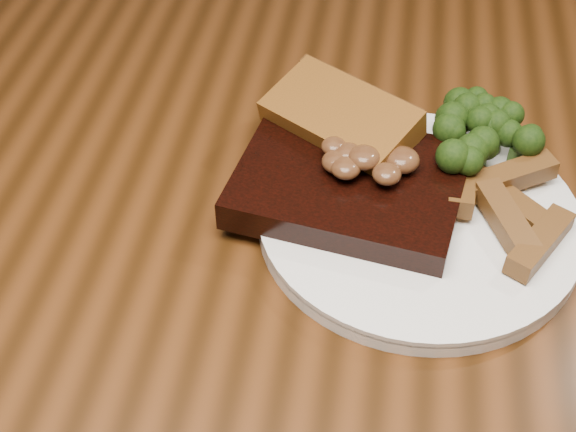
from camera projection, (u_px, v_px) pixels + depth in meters
The scene contains 9 objects.
dining_table at pixel (287, 317), 0.69m from camera, with size 1.60×0.90×0.75m.
chair_far at pixel (505, 139), 1.19m from camera, with size 0.39×0.39×0.81m.
plate at pixel (418, 220), 0.63m from camera, with size 0.25×0.25×0.01m, color white.
steak at pixel (349, 184), 0.63m from camera, with size 0.17×0.13×0.03m, color black.
steak_bone at pixel (341, 243), 0.59m from camera, with size 0.15×0.01×0.02m, color beige.
mushroom_pile at pixel (362, 158), 0.62m from camera, with size 0.08×0.08×0.03m, color brown, non-canonical shape.
garlic_bread at pixel (340, 138), 0.67m from camera, with size 0.12×0.07×0.03m, color brown.
potato_wedges at pixel (512, 213), 0.61m from camera, with size 0.10×0.10×0.02m, color brown, non-canonical shape.
broccoli_cluster at pixel (480, 140), 0.66m from camera, with size 0.08×0.08×0.04m, color #233A0D, non-canonical shape.
Camera 1 is at (0.07, -0.42, 1.21)m, focal length 50.00 mm.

